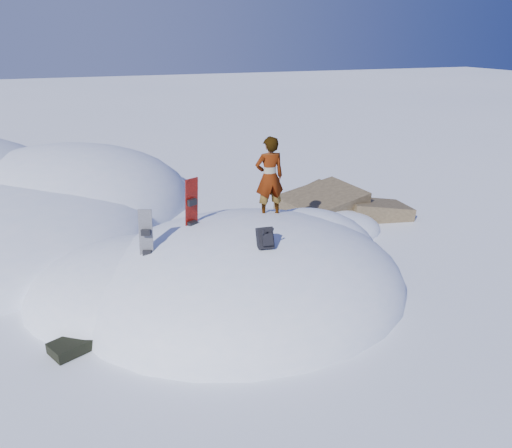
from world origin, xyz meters
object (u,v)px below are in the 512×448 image
object	(u,v)px
snowboard_red	(192,215)
person	(269,177)
snowboard_dark	(146,245)
backpack	(265,238)

from	to	relation	value
snowboard_red	person	distance (m)	1.86
snowboard_dark	snowboard_red	bearing A→B (deg)	55.67
snowboard_red	backpack	xyz separation A→B (m)	(0.99, -1.63, -0.02)
snowboard_dark	person	world-z (taller)	person
backpack	snowboard_red	bearing A→B (deg)	127.54
snowboard_dark	backpack	size ratio (longest dim) A/B	2.86
snowboard_dark	backpack	distance (m)	2.24
snowboard_dark	backpack	world-z (taller)	snowboard_dark
snowboard_red	backpack	world-z (taller)	snowboard_red
snowboard_dark	backpack	bearing A→B (deg)	-2.73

